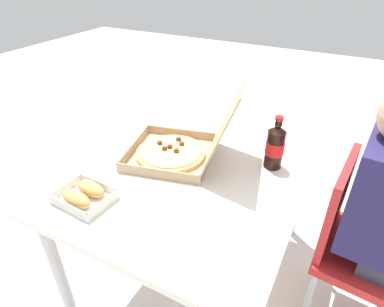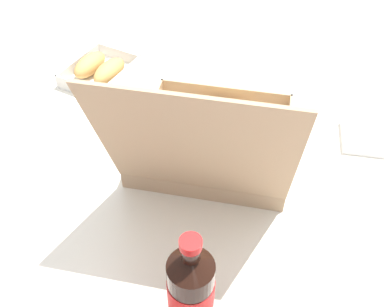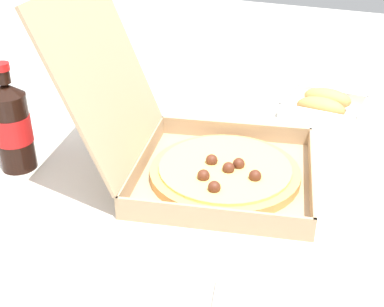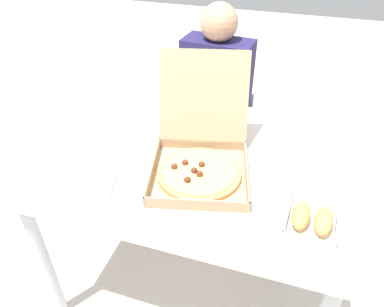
# 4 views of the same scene
# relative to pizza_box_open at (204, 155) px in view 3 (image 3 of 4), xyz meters

# --- Properties ---
(dining_table) EXTENTS (1.21, 0.89, 0.75)m
(dining_table) POSITION_rel_pizza_box_open_xyz_m (-0.03, 0.08, -0.13)
(dining_table) COLOR silver
(dining_table) RESTS_ON ground_plane
(pizza_box_open) EXTENTS (0.44, 0.53, 0.36)m
(pizza_box_open) POSITION_rel_pizza_box_open_xyz_m (0.00, 0.00, 0.00)
(pizza_box_open) COLOR tan
(pizza_box_open) RESTS_ON dining_table
(bread_side_box) EXTENTS (0.16, 0.20, 0.06)m
(bread_side_box) POSITION_rel_pizza_box_open_xyz_m (0.40, -0.16, -0.02)
(bread_side_box) COLOR white
(bread_side_box) RESTS_ON dining_table
(cola_bottle) EXTENTS (0.07, 0.07, 0.22)m
(cola_bottle) POSITION_rel_pizza_box_open_xyz_m (-0.12, 0.36, 0.04)
(cola_bottle) COLOR black
(cola_bottle) RESTS_ON dining_table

